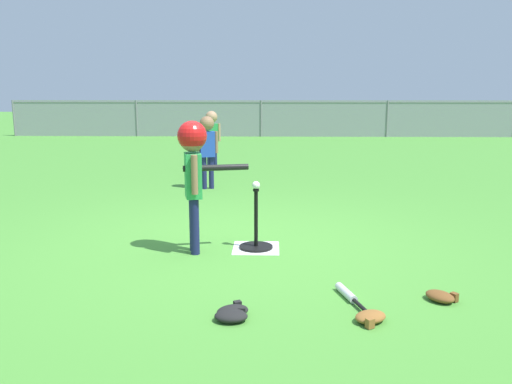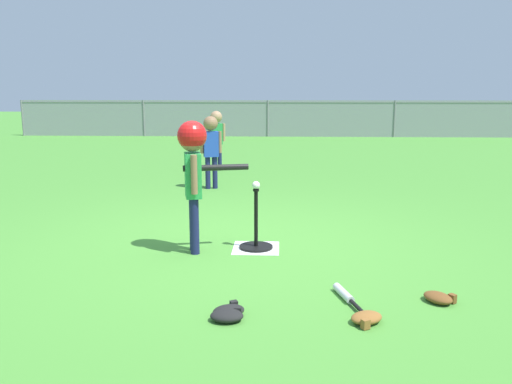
{
  "view_description": "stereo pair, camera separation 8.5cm",
  "coord_description": "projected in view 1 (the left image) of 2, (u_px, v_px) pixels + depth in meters",
  "views": [
    {
      "loc": [
        0.31,
        -4.92,
        1.5
      ],
      "look_at": [
        0.17,
        -0.12,
        0.55
      ],
      "focal_mm": 36.65,
      "sensor_mm": 36.0,
      "label": 1
    },
    {
      "loc": [
        0.4,
        -4.91,
        1.5
      ],
      "look_at": [
        0.17,
        -0.12,
        0.55
      ],
      "focal_mm": 36.65,
      "sensor_mm": 36.0,
      "label": 2
    }
  ],
  "objects": [
    {
      "name": "ground_plane",
      "position": [
        239.0,
        245.0,
        5.12
      ],
      "size": [
        60.0,
        60.0,
        0.0
      ],
      "primitive_type": "plane",
      "color": "#478C33"
    },
    {
      "name": "home_plate",
      "position": [
        256.0,
        248.0,
        5.0
      ],
      "size": [
        0.44,
        0.44,
        0.01
      ],
      "primitive_type": "cube",
      "color": "white",
      "rests_on": "ground_plane"
    },
    {
      "name": "batting_tee",
      "position": [
        256.0,
        240.0,
        4.98
      ],
      "size": [
        0.32,
        0.32,
        0.58
      ],
      "color": "black",
      "rests_on": "ground_plane"
    },
    {
      "name": "baseball_on_tee",
      "position": [
        256.0,
        185.0,
        4.88
      ],
      "size": [
        0.07,
        0.07,
        0.07
      ],
      "primitive_type": "sphere",
      "color": "white",
      "rests_on": "batting_tee"
    },
    {
      "name": "batter_child",
      "position": [
        193.0,
        160.0,
        4.72
      ],
      "size": [
        0.64,
        0.34,
        1.22
      ],
      "color": "#191E4C",
      "rests_on": "ground_plane"
    },
    {
      "name": "fielder_deep_left",
      "position": [
        207.0,
        142.0,
        7.86
      ],
      "size": [
        0.32,
        0.22,
        1.1
      ],
      "color": "#191E4C",
      "rests_on": "ground_plane"
    },
    {
      "name": "fielder_deep_center",
      "position": [
        212.0,
        132.0,
        9.63
      ],
      "size": [
        0.32,
        0.22,
        1.11
      ],
      "color": "#191E4C",
      "rests_on": "ground_plane"
    },
    {
      "name": "spare_bat_silver",
      "position": [
        349.0,
        296.0,
        3.77
      ],
      "size": [
        0.2,
        0.56,
        0.06
      ],
      "color": "silver",
      "rests_on": "ground_plane"
    },
    {
      "name": "glove_by_plate",
      "position": [
        232.0,
        316.0,
        3.43
      ],
      "size": [
        0.22,
        0.17,
        0.07
      ],
      "color": "black",
      "rests_on": "ground_plane"
    },
    {
      "name": "glove_near_bats",
      "position": [
        441.0,
        296.0,
        3.75
      ],
      "size": [
        0.26,
        0.27,
        0.07
      ],
      "color": "brown",
      "rests_on": "ground_plane"
    },
    {
      "name": "glove_tossed_aside",
      "position": [
        233.0,
        311.0,
        3.51
      ],
      "size": [
        0.27,
        0.24,
        0.07
      ],
      "color": "black",
      "rests_on": "ground_plane"
    },
    {
      "name": "glove_outfield_drop",
      "position": [
        370.0,
        317.0,
        3.41
      ],
      "size": [
        0.27,
        0.25,
        0.07
      ],
      "color": "brown",
      "rests_on": "ground_plane"
    },
    {
      "name": "outfield_fence",
      "position": [
        261.0,
        117.0,
        16.64
      ],
      "size": [
        16.06,
        0.06,
        1.15
      ],
      "color": "slate",
      "rests_on": "ground_plane"
    }
  ]
}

